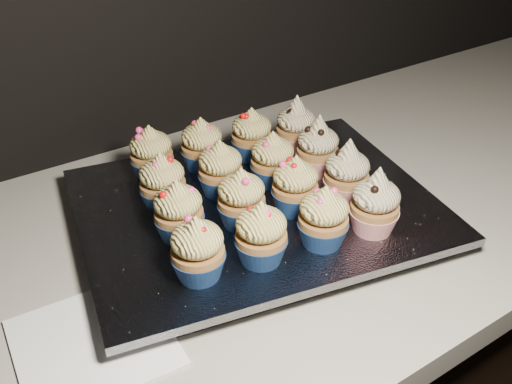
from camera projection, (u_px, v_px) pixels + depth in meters
worktop at (189, 255)px, 0.78m from camera, size 2.44×0.64×0.04m
napkin at (93, 342)px, 0.62m from camera, size 0.17×0.17×0.00m
baking_tray at (256, 215)px, 0.80m from camera, size 0.50×0.42×0.02m
foil_lining at (256, 205)px, 0.79m from camera, size 0.54×0.46×0.01m
cupcake_0 at (198, 250)px, 0.64m from camera, size 0.06×0.06×0.08m
cupcake_1 at (261, 235)px, 0.67m from camera, size 0.06×0.06×0.08m
cupcake_2 at (323, 218)px, 0.69m from camera, size 0.06×0.06×0.08m
cupcake_3 at (375, 204)px, 0.71m from camera, size 0.06×0.06×0.10m
cupcake_4 at (179, 212)px, 0.70m from camera, size 0.06×0.06×0.08m
cupcake_5 at (241, 199)px, 0.73m from camera, size 0.06×0.06×0.08m
cupcake_6 at (295, 186)px, 0.75m from camera, size 0.06×0.06×0.08m
cupcake_7 at (347, 174)px, 0.78m from camera, size 0.06×0.06×0.10m
cupcake_8 at (163, 183)px, 0.76m from camera, size 0.06×0.06×0.08m
cupcake_9 at (221, 170)px, 0.79m from camera, size 0.06×0.06×0.08m
cupcake_10 at (272, 160)px, 0.81m from camera, size 0.06×0.06×0.08m
cupcake_11 at (318, 148)px, 0.84m from camera, size 0.06×0.06×0.10m
cupcake_12 at (152, 154)px, 0.83m from camera, size 0.06×0.06×0.08m
cupcake_13 at (202, 146)px, 0.85m from camera, size 0.06×0.06×0.08m
cupcake_14 at (252, 135)px, 0.87m from camera, size 0.06×0.06×0.08m
cupcake_15 at (296, 127)px, 0.89m from camera, size 0.06×0.06×0.10m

